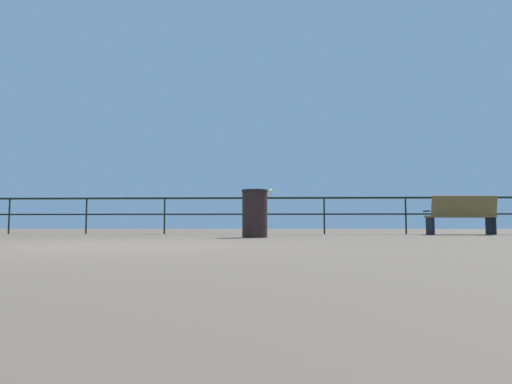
% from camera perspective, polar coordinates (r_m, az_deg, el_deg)
% --- Properties ---
extents(ground_plane, '(60.00, 60.00, 0.00)m').
position_cam_1_polar(ground_plane, '(5.23, -19.05, -6.48)').
color(ground_plane, brown).
extents(pier_railing, '(19.51, 0.05, 1.00)m').
position_cam_1_polar(pier_railing, '(12.28, -6.60, -1.86)').
color(pier_railing, black).
rests_on(pier_railing, ground_plane).
extents(bench_near_left, '(1.68, 0.78, 0.97)m').
position_cam_1_polar(bench_near_left, '(12.33, 24.65, -2.48)').
color(bench_near_left, brown).
rests_on(bench_near_left, ground_plane).
extents(seagull_on_rail, '(0.44, 0.27, 0.22)m').
position_cam_1_polar(seagull_on_rail, '(12.15, 1.32, -0.19)').
color(seagull_on_rail, white).
rests_on(seagull_on_rail, pier_railing).
extents(trash_bin, '(0.50, 0.50, 0.90)m').
position_cam_1_polar(trash_bin, '(8.46, -0.16, -2.75)').
color(trash_bin, black).
rests_on(trash_bin, ground_plane).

